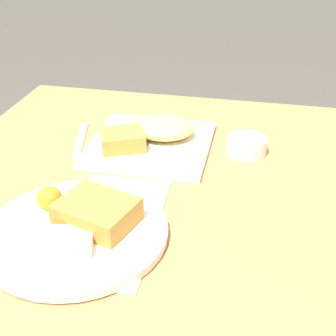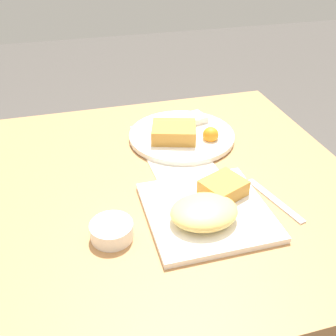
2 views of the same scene
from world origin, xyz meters
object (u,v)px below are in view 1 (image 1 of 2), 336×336
at_px(plate_oval_far, 78,226).
at_px(sauce_ramekin, 247,145).
at_px(butter_knife, 81,140).
at_px(plate_square_near, 152,137).

distance_m(plate_oval_far, sauce_ramekin, 0.42).
xyz_separation_m(sauce_ramekin, butter_knife, (0.37, 0.02, -0.02)).
distance_m(plate_square_near, butter_knife, 0.16).
height_order(plate_oval_far, sauce_ramekin, plate_oval_far).
xyz_separation_m(plate_square_near, sauce_ramekin, (-0.21, -0.01, -0.00)).
distance_m(plate_square_near, plate_oval_far, 0.33).
bearing_deg(plate_square_near, sauce_ramekin, -177.08).
height_order(plate_oval_far, butter_knife, plate_oval_far).
bearing_deg(plate_square_near, plate_oval_far, 82.82).
bearing_deg(butter_knife, sauce_ramekin, 79.01).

